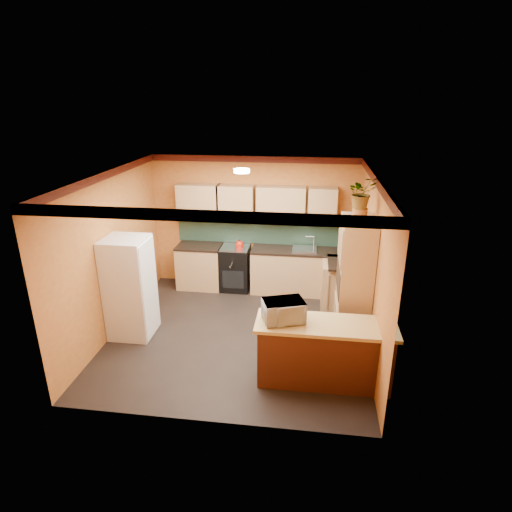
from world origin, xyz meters
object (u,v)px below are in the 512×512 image
Objects in this scene: stove at (235,268)px; breakfast_bar at (324,354)px; fridge at (130,288)px; pantry at (354,285)px; base_cabinets_back at (266,270)px; microwave at (283,311)px.

breakfast_bar is (1.77, -2.90, -0.02)m from stove.
fridge is at bearing -124.83° from stove.
stove is at bearing 139.84° from pantry.
base_cabinets_back is 1.74× the size of pantry.
base_cabinets_back is 3.02m from microwave.
base_cabinets_back is at bearing 130.34° from pantry.
breakfast_bar is 3.31× the size of microwave.
pantry is (2.21, -1.86, 0.59)m from stove.
fridge reaches higher than base_cabinets_back.
stove is at bearing 121.35° from breakfast_bar.
microwave is at bearing -79.00° from base_cabinets_back.
microwave is (-0.58, 0.00, 0.64)m from breakfast_bar.
fridge is 0.81× the size of pantry.
fridge is 3.13× the size of microwave.
breakfast_bar is at bearing -15.82° from fridge.
fridge is 2.74m from microwave.
pantry is 3.86× the size of microwave.
pantry reaches higher than stove.
fridge is 0.94× the size of breakfast_bar.
fridge is at bearing 141.32° from microwave.
fridge reaches higher than breakfast_bar.
stove is 2.95m from pantry.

